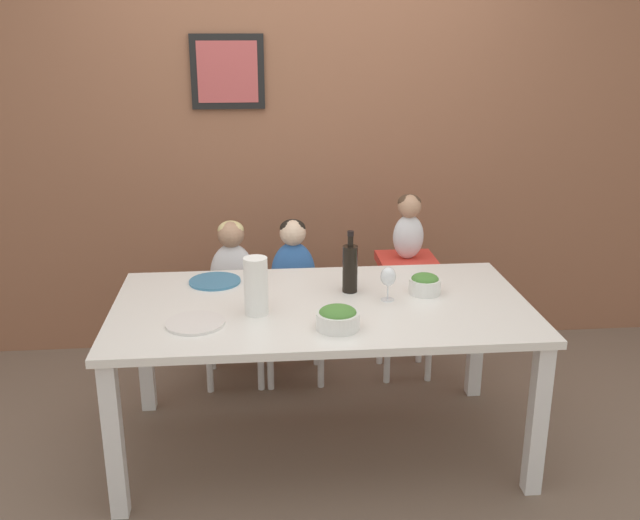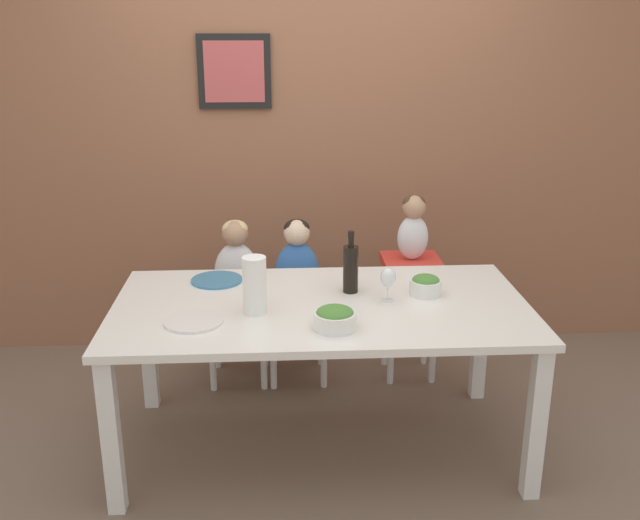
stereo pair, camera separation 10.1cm
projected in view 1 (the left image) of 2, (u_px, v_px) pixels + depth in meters
ground_plane at (321, 445)px, 3.42m from camera, size 14.00×14.00×0.00m
wall_back at (302, 126)px, 4.15m from camera, size 10.00×0.09×2.70m
dining_table at (321, 320)px, 3.21m from camera, size 1.86×0.98×0.73m
chair_far_left at (234, 318)px, 3.94m from camera, size 0.37×0.39×0.45m
chair_far_center at (294, 316)px, 3.97m from camera, size 0.37×0.39×0.45m
chair_right_highchair at (406, 285)px, 3.97m from camera, size 0.31×0.33×0.69m
person_child_left at (232, 264)px, 3.84m from camera, size 0.24×0.16×0.48m
person_child_center at (293, 262)px, 3.87m from camera, size 0.24×0.16×0.48m
person_baby_right at (409, 223)px, 3.86m from camera, size 0.17×0.13×0.36m
wine_bottle at (350, 267)px, 3.29m from camera, size 0.07×0.07×0.29m
paper_towel_roll at (256, 286)px, 3.03m from camera, size 0.10×0.10×0.25m
wine_glass_near at (388, 277)px, 3.19m from camera, size 0.07×0.07×0.16m
salad_bowl_large at (338, 318)px, 2.91m from camera, size 0.18×0.18×0.10m
salad_bowl_small at (425, 284)px, 3.29m from camera, size 0.15×0.15×0.10m
dinner_plate_front_left at (195, 323)px, 2.96m from camera, size 0.25×0.25×0.01m
dinner_plate_back_left at (215, 281)px, 3.44m from camera, size 0.25×0.25×0.01m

